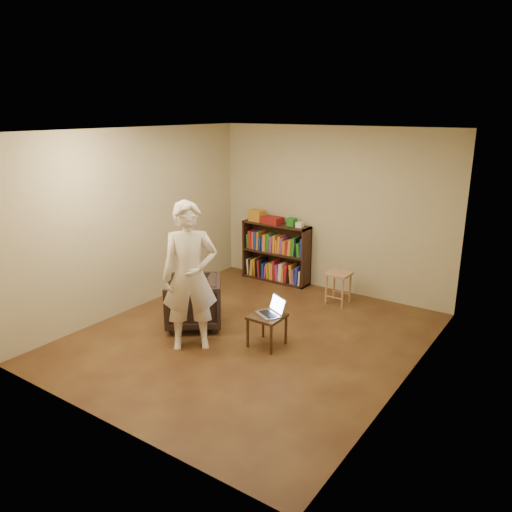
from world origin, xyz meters
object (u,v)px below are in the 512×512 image
Objects in this scene: side_table at (267,320)px; laptop at (272,310)px; bookshelf at (276,256)px; stool at (339,279)px; person at (190,277)px; armchair at (193,302)px.

side_table is 1.01× the size of laptop.
bookshelf is 2.44× the size of stool.
armchair is at bearing 87.65° from person.
bookshelf is at bearing 164.44° from stool.
laptop is (0.04, 0.06, 0.12)m from side_table.
armchair is 0.85m from person.
side_table is 0.22× the size of person.
laptop is at bearing -59.02° from bookshelf.
bookshelf is 3.00× the size of laptop.
stool is 1.78m from side_table.
side_table is at bearing -93.84° from stool.
person is at bearing -80.07° from bookshelf.
stool is at bearing 114.46° from laptop.
armchair is 1.20m from laptop.
armchair reaches higher than side_table.
stool is 1.21× the size of side_table.
person is at bearing -110.47° from stool.
person reaches higher than stool.
person is (-0.79, -0.60, 0.45)m from laptop.
laptop reaches higher than side_table.
bookshelf is 2.44m from laptop.
stool is at bearing 86.16° from side_table.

